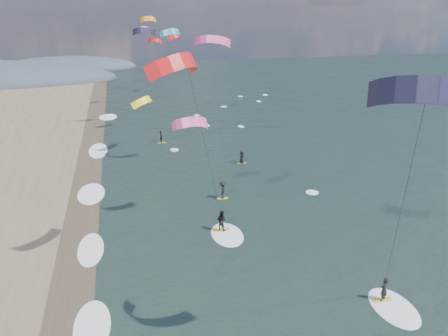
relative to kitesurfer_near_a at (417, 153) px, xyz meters
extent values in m
cube|color=#382D23|center=(-16.47, 10.86, -11.95)|extent=(3.00, 240.00, 0.00)
ellipsoid|color=#3D4756|center=(-26.47, 120.86, -11.96)|extent=(40.00, 18.00, 7.00)
cube|color=gold|center=(3.15, 4.91, -11.93)|extent=(1.35, 0.40, 0.06)
imported|color=black|center=(3.15, 4.91, -11.07)|extent=(0.72, 0.64, 1.66)
ellipsoid|color=white|center=(3.45, 4.11, -11.96)|extent=(2.60, 4.20, 0.12)
cylinder|color=black|center=(1.15, 1.91, -3.84)|extent=(0.02, 0.02, 15.42)
cube|color=gold|center=(-4.84, 16.38, -11.92)|extent=(1.40, 0.43, 0.06)
imported|color=black|center=(-4.84, 16.38, -11.01)|extent=(1.09, 1.08, 1.77)
ellipsoid|color=white|center=(-4.54, 15.58, -11.96)|extent=(2.60, 4.20, 0.12)
cylinder|color=black|center=(-6.59, 13.38, -3.86)|extent=(0.02, 0.02, 15.27)
cube|color=gold|center=(-3.28, 22.58, -11.93)|extent=(1.10, 0.35, 0.05)
imported|color=black|center=(-3.28, 22.58, -11.03)|extent=(1.02, 1.29, 1.74)
cube|color=gold|center=(1.31, 31.84, -11.93)|extent=(1.10, 0.35, 0.05)
imported|color=black|center=(1.31, 31.84, -11.14)|extent=(0.73, 0.88, 1.54)
cube|color=gold|center=(-7.20, 42.30, -11.93)|extent=(1.10, 0.35, 0.05)
imported|color=black|center=(-7.20, 42.30, -11.09)|extent=(0.42, 0.61, 1.63)
ellipsoid|color=white|center=(-15.27, 6.86, -11.96)|extent=(2.40, 5.40, 0.11)
ellipsoid|color=white|center=(-15.27, 15.86, -11.96)|extent=(2.40, 5.40, 0.11)
ellipsoid|color=white|center=(-15.27, 26.86, -11.96)|extent=(2.40, 5.40, 0.11)
ellipsoid|color=white|center=(-15.27, 40.86, -11.96)|extent=(2.40, 5.40, 0.11)
ellipsoid|color=white|center=(-15.27, 58.86, -11.96)|extent=(2.40, 5.40, 0.11)
camera|label=1|loc=(-12.28, -15.34, 6.07)|focal=35.00mm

